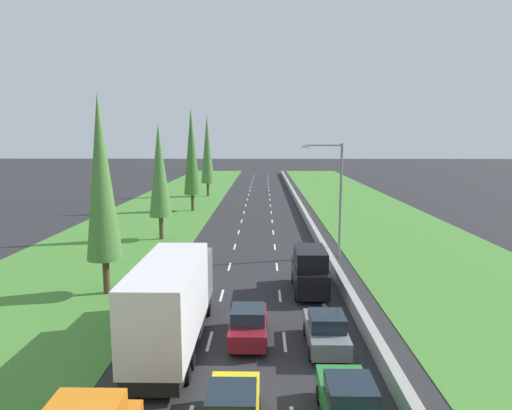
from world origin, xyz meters
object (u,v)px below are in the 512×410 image
Objects in this scene: maroon_hatchback_centre_lane at (248,324)px; poplar_tree_second at (101,179)px; grey_hatchback_right_lane at (326,331)px; street_light_mast at (336,192)px; white_box_truck_left_lane at (173,300)px; poplar_tree_fourth at (192,152)px; poplar_tree_fifth at (207,149)px; poplar_tree_third at (159,171)px; black_van_right_lane at (310,271)px; green_hatchback_right_lane at (349,403)px.

poplar_tree_second is at bearing 144.94° from maroon_hatchback_centre_lane.
street_light_mast reaches higher than grey_hatchback_right_lane.
poplar_tree_second is (-5.48, 6.75, 4.83)m from white_box_truck_left_lane.
poplar_tree_fourth is (-12.06, 37.78, 6.81)m from grey_hatchback_right_lane.
poplar_tree_fifth is at bearing 102.78° from grey_hatchback_right_lane.
white_box_truck_left_lane is 53.02m from poplar_tree_fifth.
grey_hatchback_right_lane is at bearing -59.98° from poplar_tree_third.
grey_hatchback_right_lane is 0.80× the size of black_van_right_lane.
poplar_tree_fifth is (0.45, 31.17, 1.24)m from poplar_tree_third.
maroon_hatchback_centre_lane is 16.74m from street_light_mast.
maroon_hatchback_centre_lane is at bearing 169.51° from grey_hatchback_right_lane.
black_van_right_lane is (3.51, 6.58, 0.56)m from maroon_hatchback_centre_lane.
grey_hatchback_right_lane is at bearing -72.29° from poplar_tree_fourth.
black_van_right_lane is (0.04, 12.65, 0.56)m from green_hatchback_right_lane.
black_van_right_lane reaches higher than maroon_hatchback_centre_lane.
poplar_tree_fourth is (-12.04, 43.20, 6.81)m from green_hatchback_right_lane.
poplar_tree_fifth is at bearing 95.53° from white_box_truck_left_lane.
white_box_truck_left_lane is 0.71× the size of poplar_tree_fourth.
poplar_tree_fifth is 1.47× the size of street_light_mast.
poplar_tree_third is at bearing 113.14° from maroon_hatchback_centre_lane.
poplar_tree_second reaches higher than maroon_hatchback_centre_lane.
grey_hatchback_right_lane is 15.39m from poplar_tree_second.
poplar_tree_fourth is at bearing 97.88° from white_box_truck_left_lane.
maroon_hatchback_centre_lane is 0.30× the size of poplar_tree_fifth.
white_box_truck_left_lane is at bearing 141.07° from green_hatchback_right_lane.
maroon_hatchback_centre_lane is 0.80× the size of black_van_right_lane.
poplar_tree_fifth is at bearing 89.17° from poplar_tree_third.
poplar_tree_fifth reaches higher than grey_hatchback_right_lane.
poplar_tree_third is 16.42m from street_light_mast.
grey_hatchback_right_lane is 0.30× the size of poplar_tree_fifth.
poplar_tree_third is at bearing -90.83° from poplar_tree_fifth.
white_box_truck_left_lane is at bearing -50.94° from poplar_tree_second.
poplar_tree_fifth is (0.14, 14.80, 0.00)m from poplar_tree_fourth.
maroon_hatchback_centre_lane is 3.65m from white_box_truck_left_lane.
street_light_mast is (14.82, -37.11, -2.42)m from poplar_tree_fifth.
white_box_truck_left_lane is 38.44m from poplar_tree_fourth.
grey_hatchback_right_lane is 6.98m from white_box_truck_left_lane.
poplar_tree_second reaches higher than green_hatchback_right_lane.
poplar_tree_third is at bearing 158.75° from street_light_mast.
maroon_hatchback_centre_lane is at bearing -80.79° from poplar_tree_fifth.
black_van_right_lane is 0.54× the size of street_light_mast.
white_box_truck_left_lane is at bearing -133.84° from black_van_right_lane.
green_hatchback_right_lane is 0.43× the size of street_light_mast.
white_box_truck_left_lane is (-6.84, 0.09, 1.35)m from grey_hatchback_right_lane.
poplar_tree_third reaches higher than maroon_hatchback_centre_lane.
grey_hatchback_right_lane is 1.00× the size of maroon_hatchback_centre_lane.
grey_hatchback_right_lane is at bearing -77.22° from poplar_tree_fifth.
poplar_tree_third reaches higher than white_box_truck_left_lane.
black_van_right_lane reaches higher than grey_hatchback_right_lane.
black_van_right_lane is at bearing -48.88° from poplar_tree_third.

